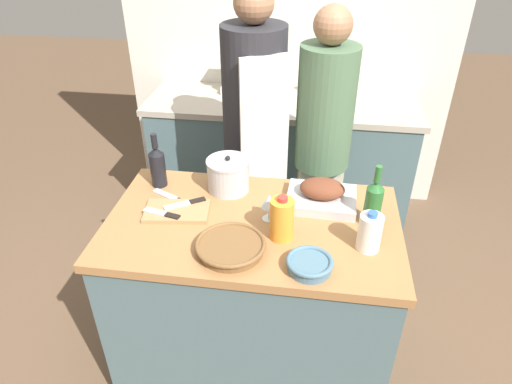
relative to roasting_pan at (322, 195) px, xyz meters
The scene contains 22 objects.
ground_plane 1.00m from the roasting_pan, 147.92° to the right, with size 12.00×12.00×0.00m, color brown.
kitchen_island 0.60m from the roasting_pan, 147.92° to the right, with size 1.25×0.74×0.90m.
back_counter 1.32m from the roasting_pan, 103.46° to the left, with size 1.84×0.60×0.89m.
back_wall 1.61m from the roasting_pan, 100.48° to the left, with size 2.34×0.10×2.55m.
roasting_pan is the anchor object (origin of this frame).
wicker_basket 0.51m from the roasting_pan, 131.80° to the right, with size 0.28×0.28×0.04m.
cutting_board 0.64m from the roasting_pan, 165.50° to the right, with size 0.30×0.20×0.02m.
stock_pot 0.44m from the roasting_pan, behind, with size 0.20×0.20×0.18m.
mixing_bowl 0.44m from the roasting_pan, 94.22° to the right, with size 0.18×0.18×0.05m.
juice_jug 0.31m from the roasting_pan, 120.43° to the right, with size 0.10×0.10×0.19m.
milk_jug 0.34m from the roasting_pan, 56.60° to the right, with size 0.09×0.09×0.17m.
wine_bottle_green 0.77m from the roasting_pan, behind, with size 0.07×0.07×0.27m.
wine_bottle_dark 0.25m from the roasting_pan, 29.72° to the right, with size 0.07×0.07×0.28m.
wine_glass_left 0.27m from the roasting_pan, 145.57° to the right, with size 0.07×0.07×0.12m.
knife_chef 0.67m from the roasting_pan, behind, with size 0.21×0.13×0.01m.
knife_paring 0.70m from the roasting_pan, 163.10° to the right, with size 0.17×0.07×0.01m.
knife_bread 0.60m from the roasting_pan, 169.25° to the right, with size 0.18×0.12×0.01m.
stand_mixer 1.45m from the roasting_pan, 115.71° to the left, with size 0.18×0.14×0.31m.
condiment_bottle_tall 1.35m from the roasting_pan, 93.84° to the left, with size 0.06×0.06×0.18m.
condiment_bottle_short 1.34m from the roasting_pan, 84.93° to the left, with size 0.06×0.06×0.14m.
person_cook_aproned 0.70m from the roasting_pan, 123.87° to the left, with size 0.37×0.39×1.73m.
person_cook_guest 0.56m from the roasting_pan, 90.60° to the left, with size 0.30×0.30×1.64m.
Camera 1 is at (0.24, -1.54, 2.06)m, focal length 32.00 mm.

